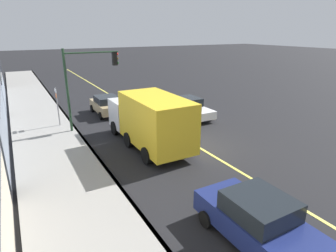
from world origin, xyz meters
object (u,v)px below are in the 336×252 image
at_px(car_navy, 259,221).
at_px(traffic_light_mast, 88,75).
at_px(car_white, 189,107).
at_px(street_sign_post, 57,104).
at_px(car_tan, 107,105).
at_px(truck_yellow, 150,119).

relative_size(car_navy, traffic_light_mast, 0.81).
distance_m(car_white, traffic_light_mast, 8.15).
bearing_deg(street_sign_post, car_navy, -166.83).
height_order(traffic_light_mast, street_sign_post, traffic_light_mast).
bearing_deg(street_sign_post, traffic_light_mast, -130.31).
xyz_separation_m(car_tan, traffic_light_mast, (-3.19, 2.09, 2.97)).
relative_size(car_tan, car_navy, 0.86).
distance_m(car_navy, street_sign_post, 15.65).
bearing_deg(car_white, car_navy, 155.59).
bearing_deg(traffic_light_mast, car_navy, -172.98).
distance_m(car_white, car_tan, 6.70).
relative_size(car_tan, traffic_light_mast, 0.70).
bearing_deg(truck_yellow, street_sign_post, 33.39).
height_order(car_white, street_sign_post, street_sign_post).
xyz_separation_m(car_tan, truck_yellow, (-7.82, -0.14, 0.88)).
height_order(car_navy, truck_yellow, truck_yellow).
bearing_deg(car_white, car_tan, 54.64).
bearing_deg(car_white, truck_yellow, 126.58).
height_order(truck_yellow, street_sign_post, truck_yellow).
bearing_deg(truck_yellow, car_navy, 176.51).
distance_m(car_navy, traffic_light_mast, 14.03).
distance_m(car_white, street_sign_post, 9.74).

